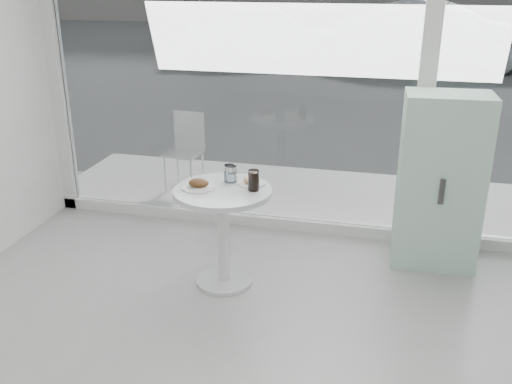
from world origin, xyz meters
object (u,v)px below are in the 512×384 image
(cola_glass, at_px, (254,181))
(patio_chair, at_px, (186,146))
(mint_cabinet, at_px, (440,182))
(main_table, at_px, (223,217))
(car_silver, at_px, (439,35))
(water_tumbler_a, at_px, (232,175))
(plate_donut, at_px, (252,181))
(plate_fritter, at_px, (199,185))
(water_tumbler_b, at_px, (229,174))
(car_white, at_px, (267,33))

(cola_glass, bearing_deg, patio_chair, 123.89)
(mint_cabinet, bearing_deg, main_table, -157.05)
(car_silver, height_order, cola_glass, car_silver)
(car_silver, height_order, water_tumbler_a, car_silver)
(plate_donut, bearing_deg, plate_fritter, -153.29)
(plate_donut, relative_size, water_tumbler_a, 1.73)
(main_table, distance_m, cola_glass, 0.37)
(mint_cabinet, relative_size, patio_chair, 1.71)
(car_silver, distance_m, water_tumbler_a, 11.29)
(plate_donut, distance_m, water_tumbler_b, 0.18)
(car_silver, height_order, water_tumbler_b, car_silver)
(main_table, bearing_deg, cola_glass, 7.42)
(main_table, distance_m, car_white, 11.50)
(car_silver, relative_size, cola_glass, 31.52)
(patio_chair, xyz_separation_m, plate_fritter, (0.78, -1.80, 0.28))
(patio_chair, bearing_deg, car_white, 102.73)
(mint_cabinet, height_order, cola_glass, mint_cabinet)
(mint_cabinet, distance_m, car_white, 11.19)
(plate_donut, bearing_deg, mint_cabinet, 23.05)
(car_white, bearing_deg, water_tumbler_a, 173.02)
(patio_chair, bearing_deg, plate_donut, -50.01)
(car_silver, xyz_separation_m, cola_glass, (-1.87, -11.23, 0.05))
(car_white, height_order, cola_glass, car_white)
(mint_cabinet, bearing_deg, cola_glass, -154.39)
(car_white, height_order, water_tumbler_a, car_white)
(car_silver, bearing_deg, plate_donut, 174.54)
(mint_cabinet, xyz_separation_m, water_tumbler_b, (-1.56, -0.58, 0.13))
(car_white, xyz_separation_m, water_tumbler_b, (2.21, -11.12, 0.10))
(plate_donut, xyz_separation_m, cola_glass, (0.04, -0.12, 0.05))
(car_white, bearing_deg, cola_glass, 173.87)
(mint_cabinet, relative_size, water_tumbler_a, 11.51)
(car_silver, bearing_deg, main_table, 173.78)
(mint_cabinet, xyz_separation_m, car_white, (-3.77, 10.54, 0.03))
(water_tumbler_b, bearing_deg, patio_chair, 120.58)
(car_white, relative_size, water_tumbler_a, 35.32)
(patio_chair, xyz_separation_m, cola_glass, (1.17, -1.75, 0.33))
(mint_cabinet, distance_m, plate_fritter, 1.90)
(patio_chair, relative_size, water_tumbler_b, 6.23)
(mint_cabinet, bearing_deg, water_tumbler_b, -162.08)
(car_silver, relative_size, water_tumbler_b, 36.68)
(plate_fritter, xyz_separation_m, water_tumbler_a, (0.19, 0.19, 0.03))
(car_silver, distance_m, cola_glass, 11.39)
(patio_chair, bearing_deg, water_tumbler_a, -53.71)
(car_silver, bearing_deg, patio_chair, 166.54)
(mint_cabinet, xyz_separation_m, patio_chair, (-2.51, 1.03, -0.19))
(water_tumbler_a, distance_m, water_tumbler_b, 0.02)
(car_white, relative_size, cola_glass, 28.18)
(main_table, height_order, cola_glass, cola_glass)
(mint_cabinet, distance_m, water_tumbler_b, 1.67)
(water_tumbler_a, bearing_deg, cola_glass, -34.02)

